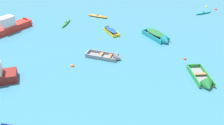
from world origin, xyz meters
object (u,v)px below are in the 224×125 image
at_px(mooring_buoy_between_boats_right, 207,7).
at_px(mooring_buoy_outer_edge, 216,10).
at_px(mooring_buoy_midfield, 185,59).
at_px(kayak_green_foreground_center, 66,23).
at_px(kayak_orange_outer_left, 98,16).
at_px(rowboat_yellow_near_right, 109,30).
at_px(rowboat_green_cluster_inner, 204,82).
at_px(rowboat_grey_midfield_left, 111,57).
at_px(kayak_turquoise_far_right, 203,13).
at_px(motor_launch_red_center, 14,25).
at_px(mooring_buoy_central, 72,66).
at_px(rowboat_turquoise_far_left, 159,37).

height_order(mooring_buoy_between_boats_right, mooring_buoy_outer_edge, mooring_buoy_outer_edge).
bearing_deg(mooring_buoy_midfield, mooring_buoy_outer_edge, 49.13).
bearing_deg(kayak_green_foreground_center, kayak_orange_outer_left, 21.03).
distance_m(rowboat_yellow_near_right, mooring_buoy_midfield, 11.24).
height_order(rowboat_green_cluster_inner, rowboat_yellow_near_right, rowboat_green_cluster_inner).
relative_size(rowboat_grey_midfield_left, mooring_buoy_between_boats_right, 10.54).
relative_size(kayak_turquoise_far_right, mooring_buoy_outer_edge, 7.25).
xyz_separation_m(motor_launch_red_center, mooring_buoy_outer_edge, (32.01, 2.05, -0.68)).
xyz_separation_m(kayak_orange_outer_left, mooring_buoy_central, (-4.74, -13.80, -0.15)).
bearing_deg(kayak_green_foreground_center, rowboat_yellow_near_right, -34.56).
height_order(mooring_buoy_between_boats_right, mooring_buoy_central, mooring_buoy_central).
distance_m(rowboat_turquoise_far_left, kayak_turquoise_far_right, 13.01).
relative_size(kayak_green_foreground_center, mooring_buoy_between_boats_right, 7.76).
bearing_deg(rowboat_yellow_near_right, rowboat_green_cluster_inner, -64.22).
xyz_separation_m(kayak_turquoise_far_right, kayak_green_foreground_center, (-21.91, -0.11, -0.00)).
bearing_deg(rowboat_turquoise_far_left, rowboat_yellow_near_right, 147.41).
distance_m(kayak_turquoise_far_right, kayak_green_foreground_center, 21.91).
xyz_separation_m(kayak_orange_outer_left, kayak_green_foreground_center, (-4.95, -1.90, -0.01)).
bearing_deg(rowboat_green_cluster_inner, mooring_buoy_central, 155.11).
relative_size(rowboat_green_cluster_inner, mooring_buoy_between_boats_right, 10.67).
bearing_deg(mooring_buoy_between_boats_right, mooring_buoy_central, -147.96).
bearing_deg(kayak_turquoise_far_right, motor_launch_red_center, -178.61).
distance_m(rowboat_green_cluster_inner, kayak_orange_outer_left, 20.71).
xyz_separation_m(rowboat_grey_midfield_left, mooring_buoy_outer_edge, (20.37, 12.61, -0.19)).
bearing_deg(kayak_green_foreground_center, mooring_buoy_outer_edge, 3.34).
relative_size(kayak_orange_outer_left, kayak_turquoise_far_right, 0.97).
height_order(rowboat_green_cluster_inner, kayak_orange_outer_left, rowboat_green_cluster_inner).
distance_m(rowboat_grey_midfield_left, motor_launch_red_center, 15.72).
bearing_deg(kayak_green_foreground_center, mooring_buoy_midfield, -45.79).
relative_size(rowboat_turquoise_far_left, kayak_orange_outer_left, 1.50).
height_order(rowboat_turquoise_far_left, mooring_buoy_central, rowboat_turquoise_far_left).
height_order(rowboat_green_cluster_inner, kayak_green_foreground_center, rowboat_green_cluster_inner).
distance_m(mooring_buoy_between_boats_right, mooring_buoy_midfield, 19.76).
bearing_deg(motor_launch_red_center, kayak_orange_outer_left, 11.72).
height_order(mooring_buoy_between_boats_right, mooring_buoy_midfield, mooring_buoy_between_boats_right).
xyz_separation_m(rowboat_green_cluster_inner, kayak_green_foreground_center, (-12.24, 17.48, -0.07)).
xyz_separation_m(motor_launch_red_center, mooring_buoy_central, (7.33, -11.30, -0.68)).
xyz_separation_m(mooring_buoy_central, mooring_buoy_midfield, (12.29, -0.96, 0.00)).
relative_size(mooring_buoy_midfield, mooring_buoy_outer_edge, 0.80).
bearing_deg(mooring_buoy_outer_edge, rowboat_green_cluster_inner, -123.74).
bearing_deg(mooring_buoy_outer_edge, mooring_buoy_midfield, -130.87).
bearing_deg(mooring_buoy_between_boats_right, kayak_orange_outer_left, -176.45).
relative_size(mooring_buoy_central, mooring_buoy_midfield, 1.22).
distance_m(kayak_orange_outer_left, mooring_buoy_central, 14.59).
bearing_deg(rowboat_green_cluster_inner, kayak_turquoise_far_right, 61.21).
xyz_separation_m(rowboat_green_cluster_inner, kayak_turquoise_far_right, (9.67, 17.59, -0.07)).
xyz_separation_m(motor_launch_red_center, mooring_buoy_midfield, (19.63, -12.26, -0.68)).
relative_size(kayak_orange_outer_left, mooring_buoy_between_boats_right, 7.85).
bearing_deg(mooring_buoy_between_boats_right, rowboat_green_cluster_inner, -120.10).
height_order(rowboat_green_cluster_inner, mooring_buoy_central, rowboat_green_cluster_inner).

